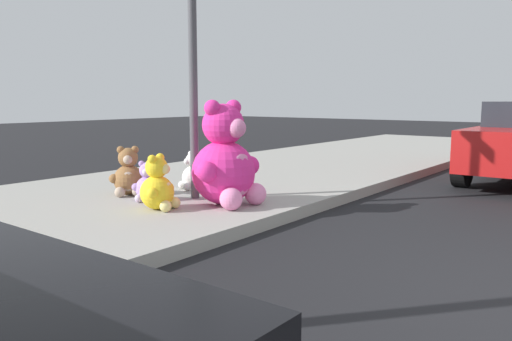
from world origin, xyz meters
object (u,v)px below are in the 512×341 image
Objects in this scene: sign_pole at (193,66)px; plush_pink_large at (226,163)px; plush_lavender at (148,185)px; plush_brown at (129,175)px; plush_white at (192,174)px; plush_yellow at (158,187)px.

sign_pole reaches higher than plush_pink_large.
plush_lavender is 0.77× the size of plush_brown.
plush_white reaches higher than plush_lavender.
plush_pink_large is at bearing -64.70° from plush_lavender.
plush_pink_large is 2.34× the size of plush_white.
plush_white is at bearing -22.44° from plush_brown.
plush_pink_large is 1.96× the size of plush_yellow.
plush_yellow is 0.99× the size of plush_brown.
sign_pole reaches higher than plush_yellow.
plush_yellow reaches higher than plush_lavender.
plush_yellow is 1.08m from plush_brown.
plush_white is at bearing 28.19° from plush_yellow.
plush_brown is at bearing 77.64° from plush_lavender.
plush_pink_large is 1.25m from plush_white.
plush_brown is (0.37, 1.01, 0.00)m from plush_yellow.
plush_pink_large is at bearing -31.70° from plush_yellow.
sign_pole is 1.63m from plush_white.
plush_yellow is at bearing -117.70° from plush_lavender.
plush_brown is at bearing 69.70° from plush_yellow.
plush_pink_large is 1.07m from plush_lavender.
sign_pole is 1.61m from plush_lavender.
plush_brown is at bearing 114.54° from sign_pole.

